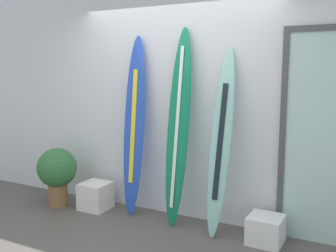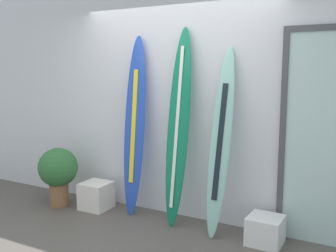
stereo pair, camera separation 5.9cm
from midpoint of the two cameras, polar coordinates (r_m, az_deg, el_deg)
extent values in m
cube|color=silver|center=(4.65, 1.30, 3.87)|extent=(7.20, 0.20, 2.80)
ellipsoid|color=blue|center=(4.67, -5.37, -0.04)|extent=(0.29, 0.31, 2.17)
cube|color=yellow|center=(4.65, -5.54, -0.05)|extent=(0.06, 0.17, 1.35)
cone|color=black|center=(4.82, -5.70, -10.70)|extent=(0.07, 0.08, 0.11)
ellipsoid|color=#127650|center=(4.34, 1.14, -0.15)|extent=(0.27, 0.40, 2.24)
cube|color=white|center=(4.31, 0.92, -0.14)|extent=(0.04, 0.27, 1.79)
cone|color=black|center=(4.49, 0.58, -12.03)|extent=(0.07, 0.08, 0.11)
ellipsoid|color=#89C4B6|center=(4.13, 7.42, -2.27)|extent=(0.25, 0.47, 2.02)
cube|color=black|center=(4.10, 7.29, -2.25)|extent=(0.07, 0.26, 1.21)
cone|color=black|center=(4.24, 6.53, -13.68)|extent=(0.07, 0.09, 0.11)
cube|color=white|center=(4.19, 13.83, -14.65)|extent=(0.35, 0.35, 0.28)
cube|color=white|center=(5.08, -10.97, -10.09)|extent=(0.36, 0.36, 0.34)
cube|color=silver|center=(4.10, 23.12, -2.13)|extent=(0.95, 0.02, 2.13)
cube|color=#47474C|center=(4.17, 16.19, -1.63)|extent=(0.06, 0.06, 2.13)
cylinder|color=#895F3C|center=(5.31, -16.24, -9.73)|extent=(0.25, 0.25, 0.29)
sphere|color=#306935|center=(5.21, -16.40, -5.93)|extent=(0.51, 0.51, 0.51)
camera|label=1|loc=(0.03, -90.39, -0.06)|focal=41.26mm
camera|label=2|loc=(0.03, 89.61, 0.06)|focal=41.26mm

